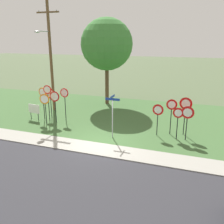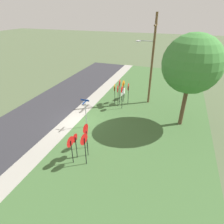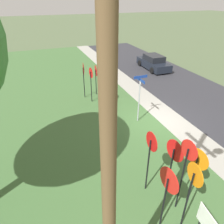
{
  "view_description": "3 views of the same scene",
  "coord_description": "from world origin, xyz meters",
  "px_view_note": "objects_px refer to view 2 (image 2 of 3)",
  "views": [
    {
      "loc": [
        5.47,
        -12.95,
        6.22
      ],
      "look_at": [
        0.15,
        2.01,
        1.49
      ],
      "focal_mm": 39.32,
      "sensor_mm": 36.0,
      "label": 1
    },
    {
      "loc": [
        13.57,
        8.26,
        9.69
      ],
      "look_at": [
        -0.08,
        3.44,
        1.73
      ],
      "focal_mm": 30.08,
      "sensor_mm": 36.0,
      "label": 2
    },
    {
      "loc": [
        -8.93,
        6.4,
        6.61
      ],
      "look_at": [
        0.11,
        2.92,
        1.18
      ],
      "focal_mm": 33.61,
      "sensor_mm": 36.0,
      "label": 3
    }
  ],
  "objects_px": {
    "stop_sign_far_center": "(123,87)",
    "yield_sign_far_left": "(84,142)",
    "stop_sign_center_tall": "(120,87)",
    "yield_sign_near_left": "(75,141)",
    "notice_board": "(123,92)",
    "stop_sign_far_left": "(128,89)",
    "stop_sign_far_right": "(118,91)",
    "yield_sign_near_right": "(86,135)",
    "stop_sign_near_right": "(122,93)",
    "oak_tree_left": "(192,64)",
    "utility_pole": "(151,59)",
    "yield_sign_far_right": "(71,144)",
    "yield_sign_center": "(86,131)",
    "stop_sign_near_left": "(115,90)",
    "street_name_post": "(86,111)"
  },
  "relations": [
    {
      "from": "yield_sign_near_right",
      "to": "stop_sign_near_right",
      "type": "bearing_deg",
      "value": 173.1
    },
    {
      "from": "street_name_post",
      "to": "yield_sign_center",
      "type": "bearing_deg",
      "value": 25.87
    },
    {
      "from": "yield_sign_far_left",
      "to": "stop_sign_near_right",
      "type": "bearing_deg",
      "value": -171.41
    },
    {
      "from": "street_name_post",
      "to": "yield_sign_far_right",
      "type": "bearing_deg",
      "value": 13.41
    },
    {
      "from": "stop_sign_far_center",
      "to": "yield_sign_far_left",
      "type": "height_order",
      "value": "stop_sign_far_center"
    },
    {
      "from": "yield_sign_near_right",
      "to": "utility_pole",
      "type": "bearing_deg",
      "value": 161.06
    },
    {
      "from": "yield_sign_near_left",
      "to": "notice_board",
      "type": "distance_m",
      "value": 11.09
    },
    {
      "from": "stop_sign_far_right",
      "to": "utility_pole",
      "type": "relative_size",
      "value": 0.26
    },
    {
      "from": "stop_sign_near_left",
      "to": "notice_board",
      "type": "height_order",
      "value": "stop_sign_near_left"
    },
    {
      "from": "yield_sign_center",
      "to": "stop_sign_far_left",
      "type": "bearing_deg",
      "value": 178.85
    },
    {
      "from": "yield_sign_near_left",
      "to": "yield_sign_center",
      "type": "distance_m",
      "value": 1.31
    },
    {
      "from": "stop_sign_far_left",
      "to": "stop_sign_far_right",
      "type": "relative_size",
      "value": 1.0
    },
    {
      "from": "stop_sign_far_left",
      "to": "yield_sign_far_left",
      "type": "relative_size",
      "value": 0.95
    },
    {
      "from": "stop_sign_near_right",
      "to": "yield_sign_far_right",
      "type": "height_order",
      "value": "stop_sign_near_right"
    },
    {
      "from": "stop_sign_near_left",
      "to": "stop_sign_far_right",
      "type": "distance_m",
      "value": 0.76
    },
    {
      "from": "stop_sign_far_left",
      "to": "oak_tree_left",
      "type": "relative_size",
      "value": 0.3
    },
    {
      "from": "stop_sign_near_left",
      "to": "stop_sign_far_center",
      "type": "relative_size",
      "value": 0.89
    },
    {
      "from": "stop_sign_far_left",
      "to": "oak_tree_left",
      "type": "bearing_deg",
      "value": 61.96
    },
    {
      "from": "stop_sign_far_left",
      "to": "yield_sign_near_right",
      "type": "height_order",
      "value": "same"
    },
    {
      "from": "stop_sign_near_right",
      "to": "yield_sign_far_right",
      "type": "relative_size",
      "value": 1.16
    },
    {
      "from": "stop_sign_far_left",
      "to": "yield_sign_far_right",
      "type": "relative_size",
      "value": 1.09
    },
    {
      "from": "stop_sign_far_center",
      "to": "stop_sign_center_tall",
      "type": "bearing_deg",
      "value": -15.31
    },
    {
      "from": "yield_sign_far_left",
      "to": "street_name_post",
      "type": "relative_size",
      "value": 0.91
    },
    {
      "from": "notice_board",
      "to": "oak_tree_left",
      "type": "distance_m",
      "value": 9.1
    },
    {
      "from": "stop_sign_far_left",
      "to": "stop_sign_far_right",
      "type": "bearing_deg",
      "value": -46.34
    },
    {
      "from": "yield_sign_far_left",
      "to": "utility_pole",
      "type": "xyz_separation_m",
      "value": [
        -11.57,
        2.29,
        3.14
      ]
    },
    {
      "from": "notice_board",
      "to": "yield_sign_center",
      "type": "bearing_deg",
      "value": 6.72
    },
    {
      "from": "stop_sign_center_tall",
      "to": "utility_pole",
      "type": "height_order",
      "value": "utility_pole"
    },
    {
      "from": "stop_sign_center_tall",
      "to": "yield_sign_near_left",
      "type": "distance_m",
      "value": 9.68
    },
    {
      "from": "yield_sign_center",
      "to": "utility_pole",
      "type": "distance_m",
      "value": 10.92
    },
    {
      "from": "yield_sign_near_right",
      "to": "stop_sign_far_right",
      "type": "bearing_deg",
      "value": 177.28
    },
    {
      "from": "yield_sign_near_left",
      "to": "yield_sign_far_right",
      "type": "relative_size",
      "value": 0.93
    },
    {
      "from": "notice_board",
      "to": "stop_sign_far_left",
      "type": "bearing_deg",
      "value": 48.52
    },
    {
      "from": "stop_sign_far_right",
      "to": "oak_tree_left",
      "type": "xyz_separation_m",
      "value": [
        1.63,
        6.81,
        3.92
      ]
    },
    {
      "from": "yield_sign_far_left",
      "to": "yield_sign_near_right",
      "type": "bearing_deg",
      "value": -153.7
    },
    {
      "from": "utility_pole",
      "to": "stop_sign_center_tall",
      "type": "bearing_deg",
      "value": -62.72
    },
    {
      "from": "street_name_post",
      "to": "utility_pole",
      "type": "distance_m",
      "value": 9.1
    },
    {
      "from": "stop_sign_near_left",
      "to": "stop_sign_far_right",
      "type": "height_order",
      "value": "stop_sign_far_right"
    },
    {
      "from": "stop_sign_near_right",
      "to": "stop_sign_far_right",
      "type": "height_order",
      "value": "stop_sign_near_right"
    },
    {
      "from": "yield_sign_far_right",
      "to": "stop_sign_center_tall",
      "type": "bearing_deg",
      "value": -176.74
    },
    {
      "from": "street_name_post",
      "to": "utility_pole",
      "type": "height_order",
      "value": "utility_pole"
    },
    {
      "from": "stop_sign_near_left",
      "to": "notice_board",
      "type": "relative_size",
      "value": 1.86
    },
    {
      "from": "notice_board",
      "to": "stop_sign_far_center",
      "type": "bearing_deg",
      "value": 24.92
    },
    {
      "from": "yield_sign_far_left",
      "to": "utility_pole",
      "type": "height_order",
      "value": "utility_pole"
    },
    {
      "from": "yield_sign_far_right",
      "to": "yield_sign_center",
      "type": "relative_size",
      "value": 1.04
    },
    {
      "from": "yield_sign_far_left",
      "to": "oak_tree_left",
      "type": "relative_size",
      "value": 0.31
    },
    {
      "from": "stop_sign_far_center",
      "to": "yield_sign_center",
      "type": "relative_size",
      "value": 1.21
    },
    {
      "from": "stop_sign_far_right",
      "to": "yield_sign_far_right",
      "type": "xyz_separation_m",
      "value": [
        9.64,
        -0.25,
        -0.13
      ]
    },
    {
      "from": "stop_sign_far_right",
      "to": "notice_board",
      "type": "height_order",
      "value": "stop_sign_far_right"
    },
    {
      "from": "stop_sign_far_left",
      "to": "yield_sign_near_left",
      "type": "xyz_separation_m",
      "value": [
        10.07,
        -1.14,
        -0.25
      ]
    }
  ]
}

